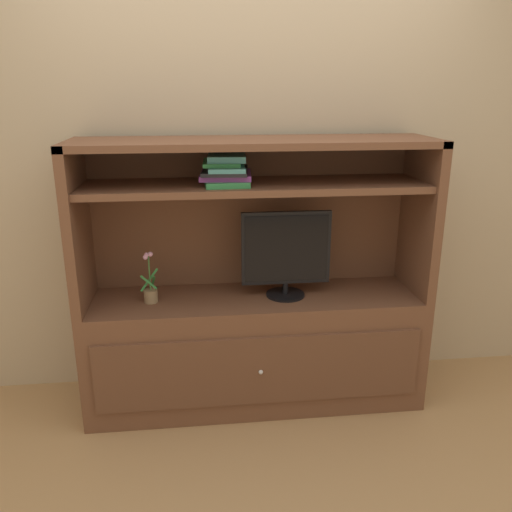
{
  "coord_description": "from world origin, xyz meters",
  "views": [
    {
      "loc": [
        -0.31,
        -2.29,
        1.75
      ],
      "look_at": [
        0.0,
        0.35,
        0.9
      ],
      "focal_mm": 36.85,
      "sensor_mm": 36.0,
      "label": 1
    }
  ],
  "objects_px": {
    "potted_plant": "(151,291)",
    "magazine_stack": "(225,170)",
    "media_console": "(255,322)",
    "tv_monitor": "(286,253)"
  },
  "relations": [
    {
      "from": "tv_monitor",
      "to": "magazine_stack",
      "type": "relative_size",
      "value": 1.37
    },
    {
      "from": "tv_monitor",
      "to": "potted_plant",
      "type": "bearing_deg",
      "value": -179.4
    },
    {
      "from": "tv_monitor",
      "to": "magazine_stack",
      "type": "bearing_deg",
      "value": 177.72
    },
    {
      "from": "media_console",
      "to": "magazine_stack",
      "type": "distance_m",
      "value": 0.87
    },
    {
      "from": "media_console",
      "to": "potted_plant",
      "type": "distance_m",
      "value": 0.61
    },
    {
      "from": "magazine_stack",
      "to": "media_console",
      "type": "bearing_deg",
      "value": 1.54
    },
    {
      "from": "potted_plant",
      "to": "magazine_stack",
      "type": "bearing_deg",
      "value": 2.82
    },
    {
      "from": "media_console",
      "to": "tv_monitor",
      "type": "xyz_separation_m",
      "value": [
        0.17,
        -0.02,
        0.41
      ]
    },
    {
      "from": "tv_monitor",
      "to": "magazine_stack",
      "type": "distance_m",
      "value": 0.55
    },
    {
      "from": "potted_plant",
      "to": "magazine_stack",
      "type": "xyz_separation_m",
      "value": [
        0.42,
        0.02,
        0.63
      ]
    }
  ]
}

